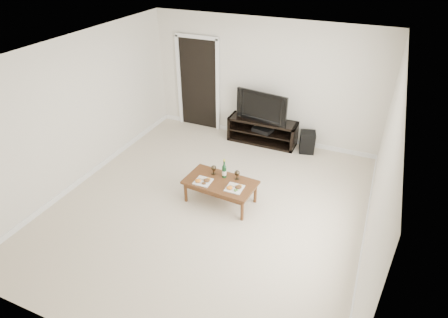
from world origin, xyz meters
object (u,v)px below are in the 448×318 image
media_console (262,131)px  television (264,106)px  coffee_table (220,192)px  subwoofer (307,142)px

media_console → television: bearing=0.0°
television → coffee_table: (0.02, -2.31, -0.67)m
media_console → subwoofer: 1.00m
television → coffee_table: bearing=-80.4°
television → media_console: bearing=0.0°
media_console → coffee_table: media_console is taller
media_console → subwoofer: (1.00, -0.01, -0.05)m
coffee_table → television: bearing=90.6°
subwoofer → coffee_table: 2.50m
subwoofer → coffee_table: bearing=-127.6°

